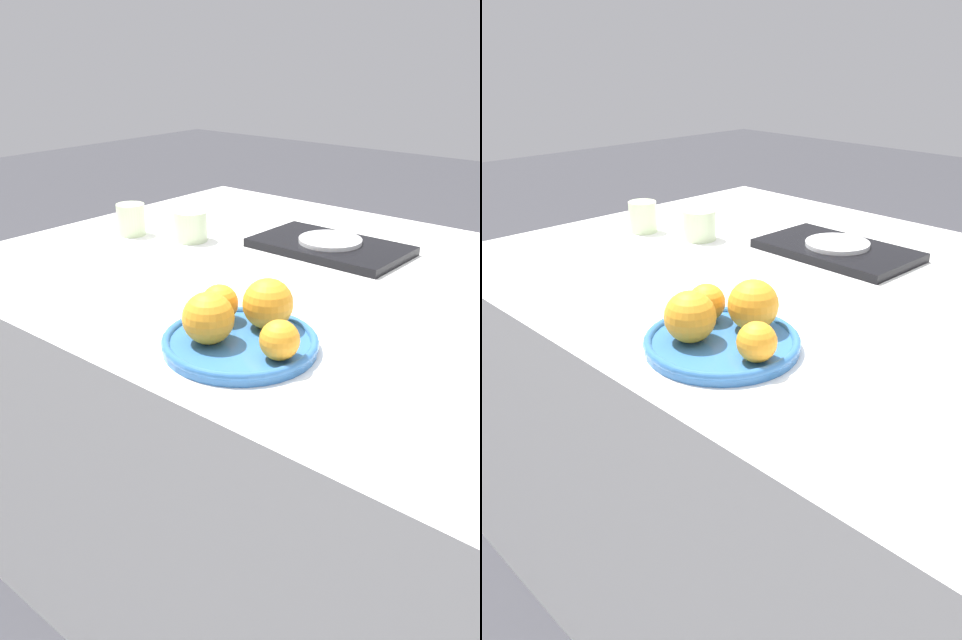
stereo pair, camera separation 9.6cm
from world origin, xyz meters
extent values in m
plane|color=#38383D|center=(0.00, 0.00, 0.00)|extent=(12.00, 12.00, 0.00)
cube|color=white|center=(0.00, 0.00, 0.38)|extent=(1.35, 1.07, 0.77)
cylinder|color=#336BAD|center=(0.14, -0.35, 0.77)|extent=(0.24, 0.24, 0.02)
torus|color=#336BAD|center=(0.14, -0.35, 0.78)|extent=(0.25, 0.25, 0.01)
sphere|color=orange|center=(0.15, -0.29, 0.82)|extent=(0.08, 0.08, 0.08)
sphere|color=orange|center=(0.23, -0.37, 0.81)|extent=(0.06, 0.06, 0.06)
sphere|color=orange|center=(0.11, -0.39, 0.82)|extent=(0.08, 0.08, 0.08)
sphere|color=orange|center=(0.07, -0.32, 0.81)|extent=(0.06, 0.06, 0.06)
cube|color=black|center=(-0.02, 0.16, 0.78)|extent=(0.35, 0.21, 0.02)
cylinder|color=white|center=(-0.02, 0.16, 0.79)|extent=(0.15, 0.15, 0.01)
cylinder|color=beige|center=(-0.47, -0.04, 0.80)|extent=(0.07, 0.07, 0.08)
cylinder|color=beige|center=(-0.32, 0.02, 0.80)|extent=(0.08, 0.08, 0.07)
camera|label=1|loc=(0.71, -1.03, 1.21)|focal=35.00mm
camera|label=2|loc=(0.78, -0.96, 1.21)|focal=35.00mm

